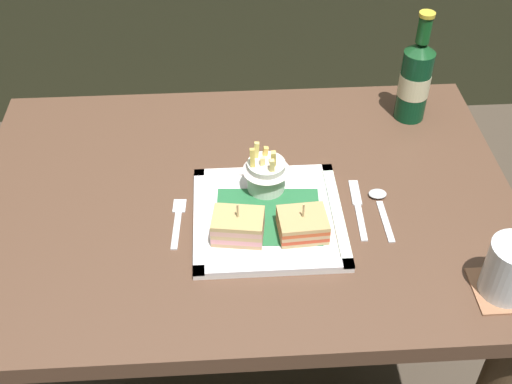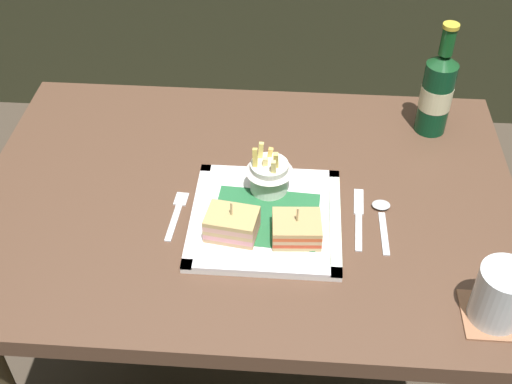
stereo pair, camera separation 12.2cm
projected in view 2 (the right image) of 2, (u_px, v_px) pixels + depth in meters
dining_table at (247, 239)px, 1.36m from camera, size 1.05×0.74×0.75m
square_plate at (266, 219)px, 1.22m from camera, size 0.28×0.28×0.02m
sandwich_half_left at (232, 224)px, 1.17m from camera, size 0.10×0.08×0.08m
sandwich_half_right at (297, 229)px, 1.16m from camera, size 0.09×0.08×0.07m
fries_cup at (269, 172)px, 1.24m from camera, size 0.09×0.09×0.10m
beer_bottle at (437, 91)px, 1.37m from camera, size 0.07×0.07×0.25m
drink_coaster at (493, 316)px, 1.06m from camera, size 0.10×0.10×0.00m
water_glass at (500, 297)px, 1.02m from camera, size 0.08×0.08×0.10m
fork at (177, 213)px, 1.24m from camera, size 0.03×0.13×0.00m
knife at (359, 216)px, 1.23m from camera, size 0.02×0.17×0.00m
spoon at (382, 213)px, 1.23m from camera, size 0.04×0.14×0.01m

